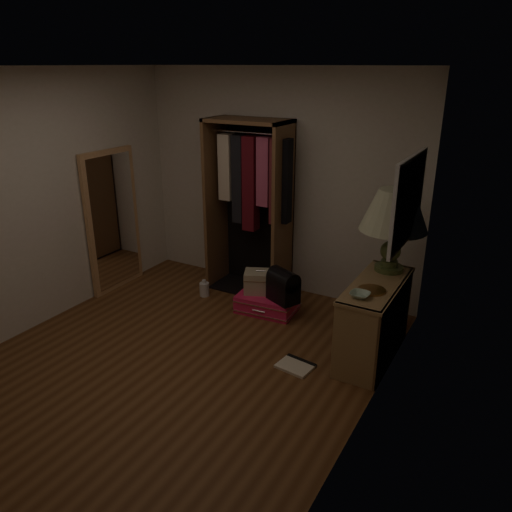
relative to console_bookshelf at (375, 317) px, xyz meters
The scene contains 13 objects.
ground 1.89m from the console_bookshelf, 146.13° to the right, with size 4.00×4.00×0.00m, color #583319.
room_walls 2.08m from the console_bookshelf, 145.94° to the right, with size 3.52×4.02×2.60m.
console_bookshelf is the anchor object (origin of this frame).
open_wardrobe 2.07m from the console_bookshelf, 157.18° to the left, with size 1.02×0.50×2.05m.
floor_mirror 3.27m from the console_bookshelf, behind, with size 0.06×0.80×1.70m.
pink_suitcase 1.37m from the console_bookshelf, 167.35° to the left, with size 0.69×0.53×0.20m.
train_case 1.44m from the console_bookshelf, 167.32° to the left, with size 0.44×0.38×0.27m.
black_bag 1.10m from the console_bookshelf, 167.66° to the left, with size 0.40×0.34×0.37m.
table_lamp 0.99m from the console_bookshelf, 89.61° to the left, with size 0.71×0.71×0.80m.
brass_tray 0.41m from the console_bookshelf, 89.37° to the right, with size 0.30×0.30×0.01m.
ceramic_bowl 0.53m from the console_bookshelf, 97.20° to the right, with size 0.17×0.17×0.04m, color #97B69E.
white_jug 2.18m from the console_bookshelf, behind, with size 0.13×0.13×0.20m.
floor_book 0.87m from the console_bookshelf, 133.52° to the right, with size 0.34×0.29×0.03m.
Camera 1 is at (2.62, -3.14, 2.62)m, focal length 35.00 mm.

